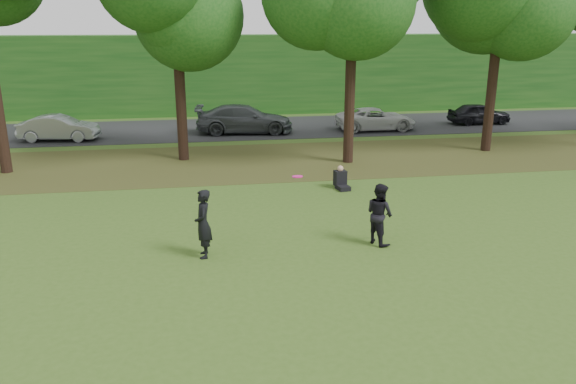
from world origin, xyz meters
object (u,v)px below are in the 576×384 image
object	(u,v)px
seated_person	(341,180)
player_right	(380,214)
frisbee	(297,176)
player_left	(203,224)

from	to	relation	value
seated_person	player_right	bearing A→B (deg)	-101.71
seated_person	frisbee	bearing A→B (deg)	-123.61
frisbee	seated_person	xyz separation A→B (m)	(2.60, 5.56, -1.75)
player_left	player_right	xyz separation A→B (m)	(4.72, 0.18, -0.05)
player_left	frisbee	distance (m)	2.68
player_left	player_right	bearing A→B (deg)	91.11
player_right	frisbee	size ratio (longest dim) A/B	4.47
player_left	seated_person	xyz separation A→B (m)	(5.01, 5.47, -0.58)
player_left	frisbee	size ratio (longest dim) A/B	4.74
player_right	frisbee	distance (m)	2.62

